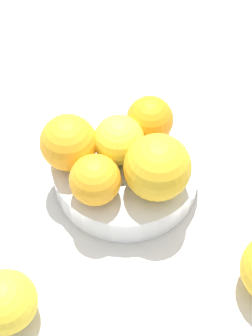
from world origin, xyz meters
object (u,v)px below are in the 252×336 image
Objects in this scene: fruit_bowl at (126,170)px; orange_loose_0 at (5,301)px; orange_in_bowl_0 at (119,140)px; orange_in_bowl_2 at (157,167)px; orange_in_bowl_4 at (69,143)px; orange_in_bowl_3 at (150,120)px; orange_in_bowl_1 at (95,180)px.

fruit_bowl is 22.89cm from orange_loose_0.
orange_in_bowl_2 reaches higher than orange_in_bowl_0.
orange_in_bowl_3 is at bearing 22.65° from orange_in_bowl_4.
orange_in_bowl_4 is at bearing 123.60° from orange_in_bowl_1.
orange_in_bowl_2 is 1.13× the size of orange_in_bowl_4.
orange_loose_0 is (-12.36, -19.28, -4.29)cm from orange_in_bowl_0.
fruit_bowl is at bearing 132.14° from orange_in_bowl_2.
orange_in_bowl_1 and orange_in_bowl_3 have the same top height.
fruit_bowl is at bearing 0.32° from orange_in_bowl_4.
orange_in_bowl_4 reaches higher than orange_in_bowl_0.
orange_in_bowl_0 is 0.79× the size of orange_in_bowl_2.
fruit_bowl is 2.72× the size of orange_in_bowl_4.
orange_in_bowl_4 reaches higher than orange_in_bowl_3.
orange_in_bowl_2 is at bearing 8.79° from orange_in_bowl_1.
orange_in_bowl_1 is 0.77× the size of orange_in_bowl_2.
orange_in_bowl_0 is 6.57cm from orange_in_bowl_1.
orange_in_bowl_3 is (3.10, 4.24, 5.53)cm from fruit_bowl.
orange_in_bowl_3 is at bearing 53.80° from fruit_bowl.
orange_in_bowl_2 reaches higher than orange_loose_0.
orange_in_bowl_3 is 0.87× the size of orange_loose_0.
orange_in_bowl_2 is at bearing -46.06° from orange_in_bowl_0.
orange_loose_0 is (-16.99, -14.48, -5.13)cm from orange_in_bowl_2.
orange_in_bowl_4 is at bearing -157.35° from orange_in_bowl_3.
fruit_bowl is 9.36cm from orange_in_bowl_4.
orange_in_bowl_0 is 6.72cm from orange_in_bowl_2.
orange_loose_0 is at bearing -139.56° from orange_in_bowl_2.
orange_in_bowl_2 is 1.32× the size of orange_in_bowl_3.
orange_in_bowl_2 is (3.73, -4.12, 6.52)cm from fruit_bowl.
orange_in_bowl_4 is at bearing 71.78° from orange_loose_0.
orange_in_bowl_3 reaches higher than orange_loose_0.
orange_in_bowl_1 is 11.68cm from orange_in_bowl_3.
orange_in_bowl_2 reaches higher than orange_in_bowl_3.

